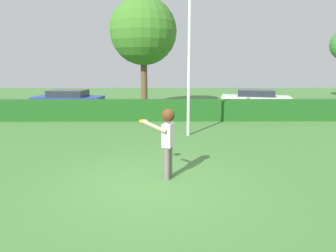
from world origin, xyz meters
TOP-DOWN VIEW (x-y plane):
  - ground_plane at (0.00, 0.00)m, footprint 60.00×60.00m
  - person at (0.41, 0.40)m, footprint 0.82×0.54m
  - frisbee at (-0.23, 0.99)m, footprint 0.23×0.23m
  - lamppost at (1.27, 5.14)m, footprint 0.24×0.24m
  - hedge_row at (0.00, 8.58)m, footprint 20.92×0.90m
  - parked_car_blue at (-5.72, 12.12)m, footprint 4.35×2.15m
  - parked_car_white at (6.06, 12.30)m, footprint 4.48×2.63m
  - oak_tree at (-1.01, 12.75)m, footprint 4.14×4.14m

SIDE VIEW (x-z plane):
  - ground_plane at x=0.00m, z-range 0.00..0.00m
  - hedge_row at x=0.00m, z-range 0.00..1.03m
  - parked_car_blue at x=-5.72m, z-range 0.06..1.31m
  - parked_car_white at x=6.06m, z-range 0.06..1.31m
  - person at x=0.41m, z-range 0.22..2.00m
  - frisbee at x=-0.23m, z-range 1.34..1.39m
  - lamppost at x=1.27m, z-range 0.32..7.06m
  - oak_tree at x=-1.01m, z-range 1.35..8.25m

